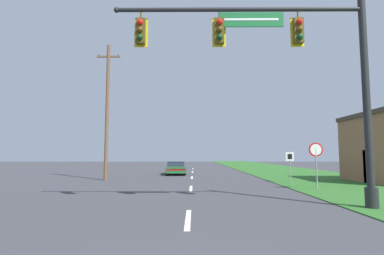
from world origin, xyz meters
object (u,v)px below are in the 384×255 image
signal_mast (296,66)px  car_ahead (176,168)px  stop_sign (316,155)px  route_sign_post (290,160)px  utility_pole_near (107,109)px

signal_mast → car_ahead: bearing=106.7°
car_ahead → signal_mast: bearing=-73.3°
stop_sign → route_sign_post: size_ratio=1.23×
stop_sign → signal_mast: bearing=-117.2°
signal_mast → route_sign_post: 10.72m
route_sign_post → utility_pole_near: size_ratio=0.20×
stop_sign → route_sign_post: (-0.11, 4.10, -0.34)m
route_sign_post → car_ahead: bearing=133.9°
stop_sign → route_sign_post: 4.12m
car_ahead → stop_sign: bearing=-56.6°
signal_mast → route_sign_post: size_ratio=4.65×
signal_mast → stop_sign: 7.10m
route_sign_post → utility_pole_near: utility_pole_near is taller
stop_sign → route_sign_post: stop_sign is taller
signal_mast → utility_pole_near: size_ratio=0.91×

